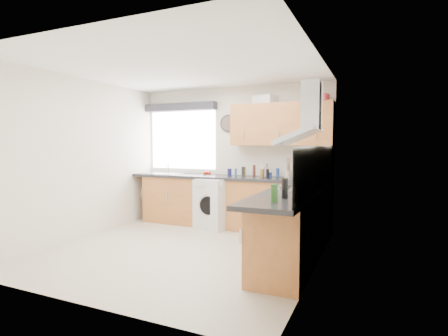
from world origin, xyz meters
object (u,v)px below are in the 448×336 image
at_px(extractor_hood, 305,120).
at_px(washing_machine, 216,203).
at_px(oven, 295,226).
at_px(upper_cabinets, 281,124).

relative_size(extractor_hood, washing_machine, 0.89).
distance_m(oven, washing_machine, 1.98).
xyz_separation_m(oven, extractor_hood, (0.10, -0.00, 1.34)).
height_order(oven, washing_machine, washing_machine).
height_order(extractor_hood, upper_cabinets, upper_cabinets).
height_order(oven, upper_cabinets, upper_cabinets).
distance_m(extractor_hood, upper_cabinets, 1.48).
bearing_deg(washing_machine, extractor_hood, -15.64).
relative_size(upper_cabinets, washing_machine, 1.95).
relative_size(oven, upper_cabinets, 0.50).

